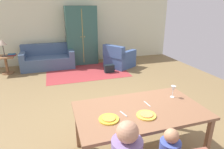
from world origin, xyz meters
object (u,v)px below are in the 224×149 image
Objects in this scene: side_table at (6,62)px; book_upper at (12,54)px; armchair at (119,58)px; book_lower at (12,55)px; wine_glass at (173,89)px; plate_near_man at (109,119)px; handbag at (109,69)px; plate_near_child at (146,115)px; couch at (48,59)px; dining_table at (140,113)px; armoire at (82,36)px; table_lamp at (2,43)px.

book_upper reaches higher than side_table.
armchair is 3.53m from book_lower.
book_lower is at bearing 123.63° from wine_glass.
plate_near_man is at bearing -68.76° from book_lower.
handbag is at bearing -17.25° from book_lower.
handbag is (3.00, -0.93, -0.49)m from book_upper.
plate_near_child is (0.48, -0.06, 0.00)m from plate_near_man.
plate_near_child reaches higher than book_lower.
book_lower is at bearing 172.56° from armchair.
book_upper is at bearing 111.37° from plate_near_man.
wine_glass reaches higher than book_upper.
handbag is at bearing -17.16° from book_upper.
book_lower is at bearing 7.35° from side_table.
armchair is at bearing -15.85° from couch.
dining_table is 5.02m from couch.
armoire is (-0.62, 4.87, 0.16)m from wine_glass.
armchair is (0.54, 3.98, -0.57)m from wine_glass.
armoire is at bearing 84.59° from plate_near_man.
plate_near_child is 0.43× the size of side_table.
book_lower is 1.00× the size of book_upper.
plate_near_man is 1.14× the size of book_upper.
plate_near_child is 1.34× the size of wine_glass.
table_lamp reaches higher than book_upper.
armchair is at bearing -7.44° from book_lower.
table_lamp is (0.00, 0.00, 0.63)m from side_table.
couch is at bearing 12.05° from book_upper.
plate_near_man is 5.05m from couch.
wine_glass reaches higher than book_lower.
armchair is 2.03× the size of side_table.
dining_table is at bearing -100.23° from handbag.
table_lamp is at bearing 173.42° from armchair.
armoire reaches higher than plate_near_child.
plate_near_man is 5.20m from armoire.
plate_near_child is 0.46× the size of table_lamp.
book_upper is (-2.33, 4.80, -0.15)m from plate_near_child.
couch reaches higher than book_upper.
book_lower is (-2.32, 4.62, -0.10)m from dining_table.
armchair reaches higher than plate_near_child.
plate_near_man is 5.09m from book_upper.
book_lower is (-1.84, 4.74, -0.18)m from plate_near_man.
side_table is (-1.29, -0.26, 0.07)m from couch.
couch is 1.49m from table_lamp.
side_table is at bearing 0.00° from table_lamp.
dining_table reaches higher than handbag.
book_upper reaches higher than book_lower.
couch reaches higher than dining_table.
side_table is at bearing 173.42° from armchair.
plate_near_child is 0.74m from wine_glass.
plate_near_child is 0.12× the size of armoire.
handbag is at bearing 80.23° from plate_near_child.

